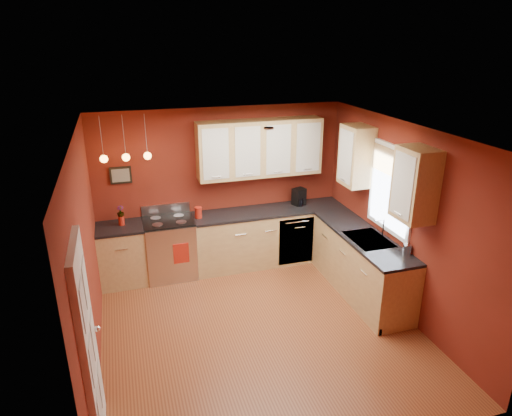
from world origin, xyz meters
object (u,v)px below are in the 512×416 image
object	(u,v)px
sink	(369,241)
red_canister	(198,212)
coffee_maker	(299,197)
gas_range	(170,248)
soap_pump	(407,247)

from	to	relation	value
sink	red_canister	xyz separation A→B (m)	(-2.15, 1.49, 0.11)
sink	coffee_maker	world-z (taller)	coffee_maker
sink	red_canister	bearing A→B (deg)	145.36
gas_range	coffee_maker	distance (m)	2.28
gas_range	soap_pump	bearing A→B (deg)	-35.64
coffee_maker	gas_range	bearing A→B (deg)	161.18
gas_range	coffee_maker	bearing A→B (deg)	1.90
red_canister	gas_range	bearing A→B (deg)	178.31
gas_range	coffee_maker	xyz separation A→B (m)	(2.20, 0.07, 0.59)
sink	red_canister	distance (m)	2.62
coffee_maker	sink	bearing A→B (deg)	-95.64
red_canister	soap_pump	distance (m)	3.14
red_canister	coffee_maker	size ratio (longest dim) A/B	0.62
gas_range	red_canister	size ratio (longest dim) A/B	6.27
coffee_maker	soap_pump	bearing A→B (deg)	-93.39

